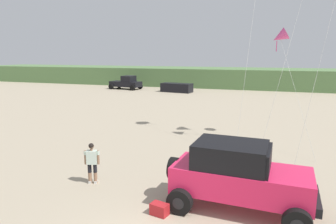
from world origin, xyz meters
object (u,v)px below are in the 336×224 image
object	(u,v)px
cooler_box	(159,209)
distant_pickup	(126,83)
person_watching	(92,161)
distant_sedan	(177,88)
jeep	(238,175)
kite_pink_ribbon	(280,37)

from	to	relation	value
cooler_box	distant_pickup	size ratio (longest dim) A/B	0.12
person_watching	cooler_box	xyz separation A→B (m)	(3.38, -1.47, -0.75)
cooler_box	distant_pickup	xyz separation A→B (m)	(-16.85, 32.05, 0.75)
person_watching	distant_sedan	world-z (taller)	person_watching
distant_pickup	cooler_box	bearing A→B (deg)	-62.26
distant_sedan	jeep	bearing A→B (deg)	-60.15
distant_sedan	kite_pink_ribbon	bearing A→B (deg)	-48.98
jeep	person_watching	bearing A→B (deg)	177.35
distant_pickup	distant_sedan	size ratio (longest dim) A/B	1.15
jeep	distant_sedan	world-z (taller)	jeep
distant_pickup	kite_pink_ribbon	size ratio (longest dim) A/B	0.73
distant_sedan	kite_pink_ribbon	world-z (taller)	kite_pink_ribbon
person_watching	kite_pink_ribbon	size ratio (longest dim) A/B	0.25
person_watching	kite_pink_ribbon	world-z (taller)	kite_pink_ribbon
distant_pickup	distant_sedan	xyz separation A→B (m)	(8.02, -1.00, -0.34)
jeep	kite_pink_ribbon	world-z (taller)	kite_pink_ribbon
kite_pink_ribbon	jeep	bearing A→B (deg)	-96.96
distant_pickup	distant_sedan	distance (m)	8.09
distant_sedan	kite_pink_ribbon	xyz separation A→B (m)	(12.36, -20.03, 5.48)
person_watching	distant_pickup	distance (m)	33.42
jeep	person_watching	distance (m)	5.72
jeep	kite_pink_ribbon	size ratio (longest dim) A/B	0.74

